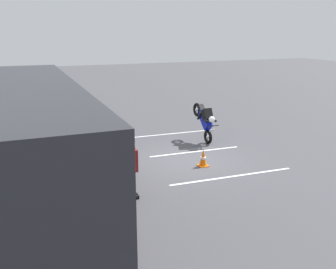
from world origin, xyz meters
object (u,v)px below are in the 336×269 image
(tour_bus, at_px, (33,141))
(traffic_cone, at_px, (203,158))
(stunt_motorcycle, at_px, (205,119))
(spectator_far_left, at_px, (132,164))
(spectator_left, at_px, (124,150))
(spectator_centre, at_px, (110,144))
(parked_motorcycle_silver, at_px, (78,143))
(spectator_right, at_px, (106,135))

(tour_bus, xyz_separation_m, traffic_cone, (0.49, -5.56, -1.34))
(tour_bus, relative_size, traffic_cone, 17.99)
(tour_bus, distance_m, stunt_motorcycle, 7.69)
(spectator_far_left, distance_m, spectator_left, 1.23)
(spectator_left, distance_m, traffic_cone, 3.09)
(traffic_cone, bearing_deg, spectator_centre, 79.16)
(spectator_centre, relative_size, stunt_motorcycle, 0.84)
(spectator_centre, height_order, parked_motorcycle_silver, spectator_centre)
(spectator_far_left, relative_size, spectator_centre, 1.01)
(spectator_centre, bearing_deg, spectator_far_left, -178.00)
(tour_bus, bearing_deg, parked_motorcycle_silver, -26.75)
(spectator_centre, height_order, stunt_motorcycle, spectator_centre)
(spectator_far_left, height_order, spectator_left, spectator_left)
(tour_bus, bearing_deg, spectator_centre, -65.56)
(stunt_motorcycle, bearing_deg, spectator_left, 125.53)
(stunt_motorcycle, bearing_deg, traffic_cone, 152.19)
(parked_motorcycle_silver, bearing_deg, tour_bus, 153.25)
(spectator_right, bearing_deg, tour_bus, 130.75)
(spectator_right, distance_m, stunt_motorcycle, 4.57)
(parked_motorcycle_silver, bearing_deg, spectator_far_left, -169.80)
(tour_bus, height_order, traffic_cone, tour_bus)
(spectator_far_left, xyz_separation_m, spectator_left, (1.22, -0.13, 0.06))
(tour_bus, xyz_separation_m, spectator_left, (0.05, -2.61, -0.56))
(spectator_far_left, bearing_deg, traffic_cone, -61.77)
(spectator_far_left, bearing_deg, spectator_right, -0.71)
(spectator_left, height_order, stunt_motorcycle, spectator_left)
(spectator_left, height_order, traffic_cone, spectator_left)
(traffic_cone, bearing_deg, spectator_far_left, 118.23)
(stunt_motorcycle, bearing_deg, parked_motorcycle_silver, 88.41)
(spectator_left, bearing_deg, parked_motorcycle_silver, 15.92)
(spectator_centre, height_order, spectator_right, spectator_right)
(spectator_far_left, relative_size, parked_motorcycle_silver, 0.84)
(spectator_right, relative_size, stunt_motorcycle, 0.84)
(spectator_centre, bearing_deg, tour_bus, 114.44)
(spectator_far_left, xyz_separation_m, traffic_cone, (1.65, -3.08, -0.72))
(tour_bus, height_order, spectator_far_left, tour_bus)
(tour_bus, relative_size, spectator_right, 6.60)
(spectator_right, xyz_separation_m, traffic_cone, (-1.69, -3.04, -0.72))
(spectator_right, height_order, traffic_cone, spectator_right)
(spectator_far_left, bearing_deg, tour_bus, 64.82)
(spectator_centre, bearing_deg, traffic_cone, -100.84)
(spectator_right, relative_size, parked_motorcycle_silver, 0.84)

